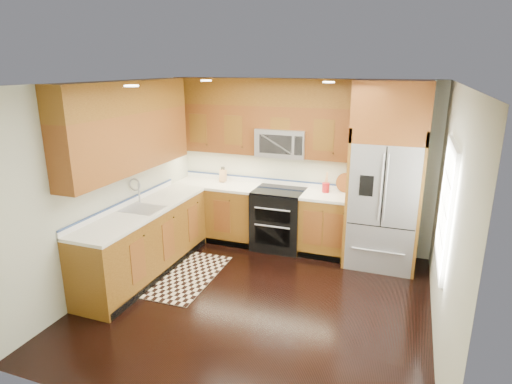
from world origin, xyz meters
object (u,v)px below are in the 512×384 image
(rug, at_px, (183,275))
(utensil_crock, at_px, (326,186))
(refrigerator, at_px, (386,177))
(range, at_px, (279,219))
(knife_block, at_px, (223,175))

(rug, relative_size, utensil_crock, 4.71)
(refrigerator, distance_m, utensil_crock, 0.91)
(utensil_crock, bearing_deg, refrigerator, -11.76)
(refrigerator, distance_m, rug, 3.12)
(range, height_order, utensil_crock, utensil_crock)
(range, bearing_deg, refrigerator, -1.40)
(knife_block, height_order, utensil_crock, utensil_crock)
(rug, height_order, utensil_crock, utensil_crock)
(range, xyz_separation_m, knife_block, (-1.02, 0.18, 0.57))
(utensil_crock, bearing_deg, rug, -137.33)
(refrigerator, bearing_deg, utensil_crock, 168.24)
(rug, distance_m, knife_block, 1.87)
(utensil_crock, bearing_deg, range, -168.45)
(knife_block, relative_size, utensil_crock, 0.81)
(refrigerator, xyz_separation_m, utensil_crock, (-0.86, 0.18, -0.26))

